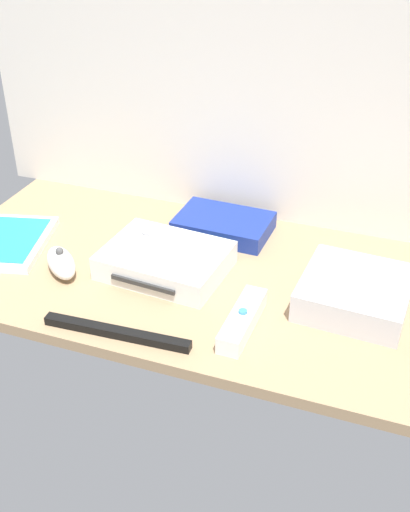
{
  "coord_description": "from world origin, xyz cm",
  "views": [
    {
      "loc": [
        32.12,
        -87.94,
        62.9
      ],
      "look_at": [
        0.0,
        0.0,
        4.0
      ],
      "focal_mm": 44.73,
      "sensor_mm": 36.0,
      "label": 1
    }
  ],
  "objects_px": {
    "game_console": "(165,260)",
    "network_router": "(224,225)",
    "remote_classic_pad": "(167,244)",
    "remote_wand": "(243,320)",
    "remote_nunchuk": "(61,263)",
    "game_case": "(10,242)",
    "mini_computer": "(355,293)",
    "sensor_bar": "(117,332)"
  },
  "relations": [
    {
      "from": "game_console",
      "to": "network_router",
      "type": "relative_size",
      "value": 1.21
    },
    {
      "from": "network_router",
      "to": "remote_classic_pad",
      "type": "bearing_deg",
      "value": -105.73
    },
    {
      "from": "remote_wand",
      "to": "remote_classic_pad",
      "type": "height_order",
      "value": "remote_classic_pad"
    },
    {
      "from": "remote_nunchuk",
      "to": "remote_classic_pad",
      "type": "distance_m",
      "value": 0.19
    },
    {
      "from": "network_router",
      "to": "remote_nunchuk",
      "type": "distance_m",
      "value": 0.32
    },
    {
      "from": "game_case",
      "to": "remote_classic_pad",
      "type": "bearing_deg",
      "value": -9.36
    },
    {
      "from": "mini_computer",
      "to": "remote_wand",
      "type": "relative_size",
      "value": 1.21
    },
    {
      "from": "game_console",
      "to": "mini_computer",
      "type": "xyz_separation_m",
      "value": [
        0.33,
        0.01,
        0.0
      ]
    },
    {
      "from": "remote_nunchuk",
      "to": "sensor_bar",
      "type": "xyz_separation_m",
      "value": [
        0.17,
        -0.13,
        -0.01
      ]
    },
    {
      "from": "mini_computer",
      "to": "game_console",
      "type": "bearing_deg",
      "value": -178.65
    },
    {
      "from": "game_console",
      "to": "game_case",
      "type": "bearing_deg",
      "value": -171.68
    },
    {
      "from": "remote_nunchuk",
      "to": "remote_classic_pad",
      "type": "bearing_deg",
      "value": -22.72
    },
    {
      "from": "game_console",
      "to": "remote_wand",
      "type": "relative_size",
      "value": 1.49
    },
    {
      "from": "game_case",
      "to": "remote_classic_pad",
      "type": "relative_size",
      "value": 1.43
    },
    {
      "from": "game_console",
      "to": "remote_wand",
      "type": "height_order",
      "value": "game_console"
    },
    {
      "from": "game_case",
      "to": "remote_nunchuk",
      "type": "distance_m",
      "value": 0.15
    },
    {
      "from": "remote_wand",
      "to": "mini_computer",
      "type": "bearing_deg",
      "value": 38.11
    },
    {
      "from": "game_case",
      "to": "mini_computer",
      "type": "bearing_deg",
      "value": -11.67
    },
    {
      "from": "network_router",
      "to": "remote_nunchuk",
      "type": "relative_size",
      "value": 1.8
    },
    {
      "from": "network_router",
      "to": "remote_nunchuk",
      "type": "height_order",
      "value": "remote_nunchuk"
    },
    {
      "from": "network_router",
      "to": "sensor_bar",
      "type": "xyz_separation_m",
      "value": [
        -0.05,
        -0.36,
        -0.01
      ]
    },
    {
      "from": "remote_classic_pad",
      "to": "sensor_bar",
      "type": "relative_size",
      "value": 0.63
    },
    {
      "from": "mini_computer",
      "to": "remote_classic_pad",
      "type": "xyz_separation_m",
      "value": [
        -0.33,
        -0.0,
        0.03
      ]
    },
    {
      "from": "sensor_bar",
      "to": "mini_computer",
      "type": "bearing_deg",
      "value": 28.58
    },
    {
      "from": "remote_wand",
      "to": "remote_classic_pad",
      "type": "xyz_separation_m",
      "value": [
        -0.17,
        0.11,
        0.04
      ]
    },
    {
      "from": "game_case",
      "to": "remote_nunchuk",
      "type": "height_order",
      "value": "remote_nunchuk"
    },
    {
      "from": "mini_computer",
      "to": "remote_wand",
      "type": "distance_m",
      "value": 0.19
    },
    {
      "from": "remote_nunchuk",
      "to": "sensor_bar",
      "type": "distance_m",
      "value": 0.21
    },
    {
      "from": "network_router",
      "to": "remote_wand",
      "type": "height_order",
      "value": "same"
    },
    {
      "from": "game_console",
      "to": "game_case",
      "type": "relative_size",
      "value": 1.02
    },
    {
      "from": "sensor_bar",
      "to": "game_console",
      "type": "bearing_deg",
      "value": 87.33
    },
    {
      "from": "network_router",
      "to": "remote_wand",
      "type": "relative_size",
      "value": 1.24
    },
    {
      "from": "game_case",
      "to": "remote_wand",
      "type": "xyz_separation_m",
      "value": [
        0.49,
        -0.09,
        0.01
      ]
    },
    {
      "from": "game_case",
      "to": "network_router",
      "type": "relative_size",
      "value": 1.18
    },
    {
      "from": "network_router",
      "to": "sensor_bar",
      "type": "relative_size",
      "value": 0.77
    },
    {
      "from": "game_console",
      "to": "remote_wand",
      "type": "distance_m",
      "value": 0.21
    },
    {
      "from": "mini_computer",
      "to": "remote_nunchuk",
      "type": "distance_m",
      "value": 0.51
    },
    {
      "from": "remote_wand",
      "to": "remote_nunchuk",
      "type": "bearing_deg",
      "value": 174.48
    },
    {
      "from": "game_case",
      "to": "remote_wand",
      "type": "relative_size",
      "value": 1.46
    },
    {
      "from": "network_router",
      "to": "remote_wand",
      "type": "xyz_separation_m",
      "value": [
        0.12,
        -0.27,
        -0.0
      ]
    },
    {
      "from": "game_console",
      "to": "mini_computer",
      "type": "bearing_deg",
      "value": 5.85
    },
    {
      "from": "remote_nunchuk",
      "to": "sensor_bar",
      "type": "height_order",
      "value": "remote_nunchuk"
    }
  ]
}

